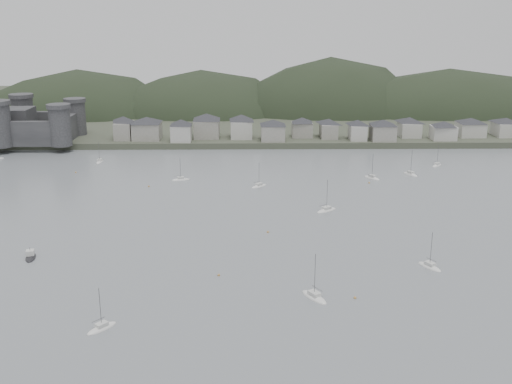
{
  "coord_description": "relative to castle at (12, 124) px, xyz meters",
  "views": [
    {
      "loc": [
        -2.92,
        -123.67,
        64.09
      ],
      "look_at": [
        0.0,
        75.0,
        6.0
      ],
      "focal_mm": 42.98,
      "sensor_mm": 36.0,
      "label": 1
    }
  ],
  "objects": [
    {
      "name": "forested_ridge",
      "position": [
        124.83,
        89.6,
        -22.25
      ],
      "size": [
        851.55,
        103.94,
        102.57
      ],
      "color": "black",
      "rests_on": "ground"
    },
    {
      "name": "far_shore_land",
      "position": [
        120.0,
        115.2,
        -9.46
      ],
      "size": [
        900.0,
        250.0,
        3.0
      ],
      "primitive_type": "cube",
      "color": "#383D2D",
      "rests_on": "ground"
    },
    {
      "name": "motor_launch_far",
      "position": [
        57.84,
        -147.37,
        -10.67
      ],
      "size": [
        4.23,
        7.86,
        3.79
      ],
      "rotation": [
        0.0,
        0.0,
        3.36
      ],
      "color": "black",
      "rests_on": "ground"
    },
    {
      "name": "mooring_buoys",
      "position": [
        101.31,
        -117.71,
        -10.81
      ],
      "size": [
        121.05,
        119.69,
        0.7
      ],
      "color": "#B7833D",
      "rests_on": "ground"
    },
    {
      "name": "moored_fleet",
      "position": [
        94.38,
        -118.97,
        -10.79
      ],
      "size": [
        252.81,
        173.78,
        12.78
      ],
      "color": "silver",
      "rests_on": "ground"
    },
    {
      "name": "castle",
      "position": [
        0.0,
        0.0,
        0.0
      ],
      "size": [
        66.0,
        43.0,
        20.0
      ],
      "color": "#2F2F31",
      "rests_on": "far_shore_land"
    },
    {
      "name": "ground",
      "position": [
        120.0,
        -179.8,
        -10.96
      ],
      "size": [
        900.0,
        900.0,
        0.0
      ],
      "primitive_type": "plane",
      "color": "slate",
      "rests_on": "ground"
    },
    {
      "name": "waterfront_town",
      "position": [
        170.59,
        3.54,
        -2.3
      ],
      "size": [
        451.48,
        28.46,
        12.92
      ],
      "color": "gray",
      "rests_on": "far_shore_land"
    }
  ]
}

